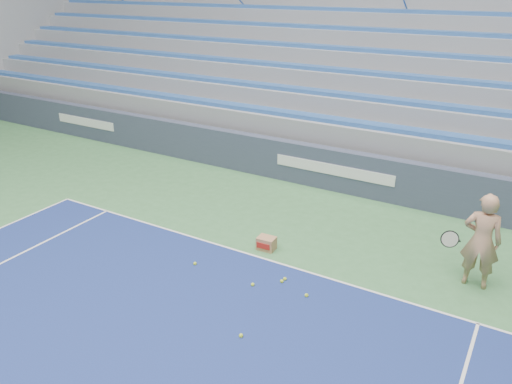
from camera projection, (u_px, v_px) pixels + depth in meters
sponsor_barrier at (335, 170)px, 12.83m from camera, size 30.00×0.32×1.10m
bleachers at (404, 67)px, 16.64m from camera, size 31.00×9.15×7.30m
tennis_player at (481, 241)px, 8.64m from camera, size 0.94×0.84×1.78m
ball_box at (266, 243)px, 10.11m from camera, size 0.37×0.30×0.27m
tennis_ball_0 at (282, 281)px, 9.02m from camera, size 0.07×0.07×0.07m
tennis_ball_1 at (285, 279)px, 9.10m from camera, size 0.07×0.07×0.07m
tennis_ball_2 at (195, 264)px, 9.58m from camera, size 0.07×0.07×0.07m
tennis_ball_3 at (307, 295)px, 8.62m from camera, size 0.07×0.07×0.07m
tennis_ball_4 at (241, 336)px, 7.65m from camera, size 0.07×0.07×0.07m
tennis_ball_5 at (253, 285)px, 8.93m from camera, size 0.07×0.07×0.07m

